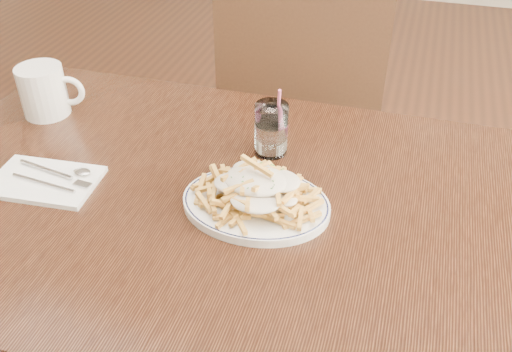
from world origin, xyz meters
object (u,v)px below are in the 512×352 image
(fries_plate, at_px, (256,204))
(water_glass, at_px, (271,132))
(chair_far, at_px, (298,102))
(loaded_fries, at_px, (256,185))
(table, at_px, (215,228))
(coffee_mug, at_px, (44,91))

(fries_plate, height_order, water_glass, water_glass)
(chair_far, xyz_separation_m, fries_plate, (0.09, -0.75, 0.20))
(chair_far, relative_size, loaded_fries, 4.37)
(table, height_order, chair_far, chair_far)
(chair_far, xyz_separation_m, water_glass, (0.07, -0.57, 0.24))
(chair_far, bearing_deg, fries_plate, -83.31)
(table, bearing_deg, fries_plate, -8.86)
(table, relative_size, chair_far, 1.22)
(chair_far, height_order, fries_plate, chair_far)
(fries_plate, xyz_separation_m, water_glass, (-0.02, 0.18, 0.04))
(table, xyz_separation_m, loaded_fries, (0.08, -0.01, 0.13))
(water_glass, xyz_separation_m, coffee_mug, (-0.52, 0.01, 0.01))
(table, height_order, water_glass, water_glass)
(chair_far, bearing_deg, water_glass, -83.42)
(chair_far, distance_m, loaded_fries, 0.79)
(fries_plate, bearing_deg, table, 171.14)
(fries_plate, distance_m, coffee_mug, 0.58)
(chair_far, distance_m, coffee_mug, 0.76)
(chair_far, distance_m, water_glass, 0.62)
(fries_plate, relative_size, coffee_mug, 2.09)
(table, xyz_separation_m, chair_far, (-0.00, 0.74, -0.11))
(fries_plate, height_order, coffee_mug, coffee_mug)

